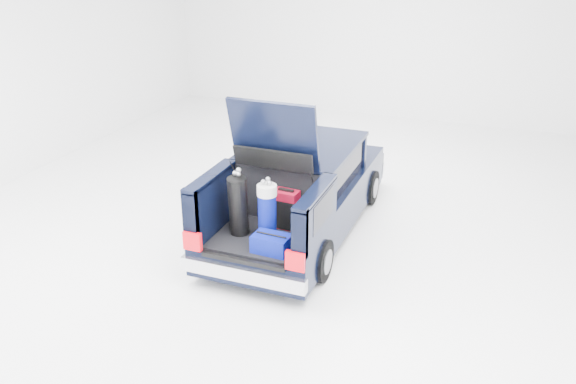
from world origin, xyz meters
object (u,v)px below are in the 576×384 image
at_px(black_golf_bag, 238,206).
at_px(blue_golf_bag, 267,212).
at_px(blue_duffel, 271,243).
at_px(car, 301,190).
at_px(red_suitcase, 286,209).

relative_size(black_golf_bag, blue_golf_bag, 1.08).
height_order(blue_golf_bag, blue_duffel, blue_golf_bag).
height_order(black_golf_bag, blue_golf_bag, black_golf_bag).
distance_m(car, blue_duffel, 1.96).
height_order(car, blue_duffel, car).
xyz_separation_m(car, blue_duffel, (0.28, -1.94, 0.05)).
xyz_separation_m(black_golf_bag, blue_golf_bag, (0.42, 0.03, -0.03)).
bearing_deg(blue_duffel, red_suitcase, 99.37).
distance_m(car, blue_golf_bag, 1.66).
bearing_deg(black_golf_bag, blue_golf_bag, -9.30).
relative_size(car, blue_golf_bag, 5.09).
distance_m(car, black_golf_bag, 1.72).
distance_m(black_golf_bag, blue_duffel, 0.76).
height_order(car, red_suitcase, car).
distance_m(red_suitcase, blue_golf_bag, 0.46).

